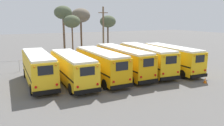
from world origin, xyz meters
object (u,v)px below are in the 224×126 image
Objects in this scene: school_bus_3 at (122,60)px; bare_tree_0 at (108,22)px; bare_tree_3 at (72,22)px; traffic_cone at (205,80)px; school_bus_5 at (171,58)px; school_bus_2 at (101,64)px; bare_tree_1 at (81,16)px; bare_tree_2 at (63,13)px; school_bus_4 at (146,58)px; utility_pole at (103,31)px; school_bus_1 at (72,68)px; school_bus_0 at (38,67)px.

bare_tree_0 is at bearing 70.56° from school_bus_3.
bare_tree_3 is (-1.55, 16.84, 4.33)m from school_bus_3.
traffic_cone is at bearing -47.48° from school_bus_3.
school_bus_5 is (6.46, -1.23, -0.02)m from school_bus_3.
school_bus_3 is at bearing 15.76° from school_bus_2.
school_bus_3 reaches higher than traffic_cone.
bare_tree_2 is (-4.40, -2.44, 0.45)m from bare_tree_1.
bare_tree_0 reaches higher than school_bus_3.
school_bus_4 is at bearing -2.97° from school_bus_3.
bare_tree_2 is at bearing 95.49° from bare_tree_3.
bare_tree_3 reaches higher than school_bus_2.
school_bus_5 is 1.09× the size of utility_pole.
school_bus_1 is 1.08× the size of bare_tree_1.
school_bus_0 is 0.98× the size of school_bus_1.
bare_tree_3 is at bearing -84.51° from bare_tree_2.
school_bus_5 reaches higher than traffic_cone.
school_bus_2 is 1.05× the size of bare_tree_2.
school_bus_4 is 1.21× the size of utility_pole.
school_bus_4 is at bearing -74.31° from bare_tree_3.
traffic_cone is at bearing -73.70° from bare_tree_2.
school_bus_2 is at bearing -173.43° from school_bus_4.
utility_pole reaches higher than bare_tree_0.
bare_tree_3 is at bearing 113.91° from school_bus_5.
bare_tree_0 is 0.82× the size of bare_tree_1.
school_bus_2 is 1.31× the size of bare_tree_0.
school_bus_4 is at bearing -100.70° from bare_tree_0.
school_bus_2 is at bearing -10.87° from school_bus_0.
bare_tree_3 reaches higher than school_bus_4.
bare_tree_1 reaches higher than school_bus_2.
bare_tree_2 is at bearing -150.99° from bare_tree_1.
bare_tree_0 reaches higher than bare_tree_3.
school_bus_1 is 25.14m from bare_tree_0.
school_bus_4 is 18.18m from bare_tree_3.
school_bus_3 is at bearing 169.25° from school_bus_5.
school_bus_1 is at bearing -105.50° from bare_tree_3.
school_bus_4 is 1.19× the size of bare_tree_1.
school_bus_4 is (9.69, 0.72, 0.12)m from school_bus_1.
school_bus_5 is 26.17m from bare_tree_1.
bare_tree_1 is at bearing 61.27° from bare_tree_3.
utility_pole is at bearing 65.81° from school_bus_2.
school_bus_0 is 0.89× the size of school_bus_4.
school_bus_2 is 16.19m from utility_pole.
school_bus_2 is 18.35m from bare_tree_3.
school_bus_3 is 1.18× the size of bare_tree_2.
school_bus_5 is 1.30× the size of bare_tree_3.
school_bus_0 is 3.45m from school_bus_1.
school_bus_2 is 9.70m from school_bus_5.
school_bus_3 is 1.22× the size of bare_tree_1.
school_bus_3 is 24.77m from bare_tree_1.
bare_tree_2 is at bearing 110.36° from school_bus_5.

